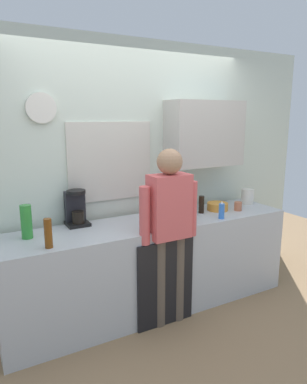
{
  "coord_description": "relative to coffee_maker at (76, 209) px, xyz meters",
  "views": [
    {
      "loc": [
        -1.55,
        -2.51,
        1.87
      ],
      "look_at": [
        -0.02,
        0.25,
        1.18
      ],
      "focal_mm": 32.93,
      "sensor_mm": 36.0,
      "label": 1
    }
  ],
  "objects": [
    {
      "name": "coffee_maker",
      "position": [
        0.0,
        0.0,
        0.0
      ],
      "size": [
        0.2,
        0.2,
        0.33
      ],
      "color": "black",
      "rests_on": "kitchen_counter"
    },
    {
      "name": "dishwasher_panel",
      "position": [
        0.61,
        -0.59,
        -0.63
      ],
      "size": [
        0.56,
        0.02,
        0.79
      ],
      "primitive_type": "cube",
      "color": "black",
      "rests_on": "ground_plane"
    },
    {
      "name": "potted_plant",
      "position": [
        1.12,
        -0.03,
        -0.01
      ],
      "size": [
        0.15,
        0.15,
        0.23
      ],
      "color": "#9E5638",
      "rests_on": "kitchen_counter"
    },
    {
      "name": "bottle_clear_soda",
      "position": [
        -0.46,
        -0.17,
        -0.01
      ],
      "size": [
        0.09,
        0.09,
        0.28
      ],
      "primitive_type": "cylinder",
      "color": "#2D8C33",
      "rests_on": "kitchen_counter"
    },
    {
      "name": "person_at_sink",
      "position": [
        0.66,
        -0.56,
        -0.08
      ],
      "size": [
        0.57,
        0.22,
        1.6
      ],
      "rotation": [
        0.0,
        0.0,
        -0.08
      ],
      "color": "brown",
      "rests_on": "ground_plane"
    },
    {
      "name": "storage_canister",
      "position": [
        1.95,
        -0.17,
        -0.06
      ],
      "size": [
        0.14,
        0.14,
        0.17
      ],
      "primitive_type": "cylinder",
      "color": "silver",
      "rests_on": "kitchen_counter"
    },
    {
      "name": "bottle_dark_sauce",
      "position": [
        1.25,
        -0.24,
        -0.06
      ],
      "size": [
        0.06,
        0.06,
        0.18
      ],
      "primitive_type": "cylinder",
      "color": "black",
      "rests_on": "kitchen_counter"
    },
    {
      "name": "bottle_red_vinegar",
      "position": [
        0.9,
        -0.08,
        -0.04
      ],
      "size": [
        0.06,
        0.06,
        0.22
      ],
      "primitive_type": "cylinder",
      "color": "maroon",
      "rests_on": "kitchen_counter"
    },
    {
      "name": "cup_terracotta_mug",
      "position": [
        1.65,
        -0.35,
        -0.1
      ],
      "size": [
        0.08,
        0.08,
        0.09
      ],
      "primitive_type": "cylinder",
      "color": "#B26647",
      "rests_on": "kitchen_counter"
    },
    {
      "name": "back_wall_assembly",
      "position": [
        0.75,
        0.14,
        0.33
      ],
      "size": [
        4.44,
        0.42,
        2.6
      ],
      "color": "silver",
      "rests_on": "ground_plane"
    },
    {
      "name": "mixing_bowl",
      "position": [
        1.47,
        -0.23,
        -0.11
      ],
      "size": [
        0.22,
        0.22,
        0.08
      ],
      "primitive_type": "cylinder",
      "color": "orange",
      "rests_on": "kitchen_counter"
    },
    {
      "name": "bottle_amber_beer",
      "position": [
        -0.36,
        -0.47,
        -0.03
      ],
      "size": [
        0.06,
        0.06,
        0.23
      ],
      "primitive_type": "cylinder",
      "color": "brown",
      "rests_on": "kitchen_counter"
    },
    {
      "name": "ground_plane",
      "position": [
        0.66,
        -0.56,
        -1.03
      ],
      "size": [
        8.0,
        8.0,
        0.0
      ],
      "primitive_type": "plane",
      "color": "#8C6D4C"
    },
    {
      "name": "kitchen_counter",
      "position": [
        0.66,
        -0.26,
        -0.59
      ],
      "size": [
        2.84,
        0.64,
        0.88
      ],
      "primitive_type": "cube",
      "color": "#B2B7BC",
      "rests_on": "ground_plane"
    },
    {
      "name": "dish_soap",
      "position": [
        1.3,
        -0.5,
        -0.07
      ],
      "size": [
        0.06,
        0.06,
        0.18
      ],
      "color": "blue",
      "rests_on": "kitchen_counter"
    }
  ]
}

